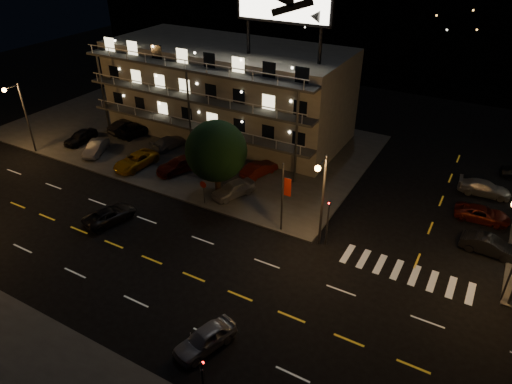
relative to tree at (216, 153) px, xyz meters
The scene contains 26 objects.
ground 11.84m from the tree, 75.01° to the right, with size 140.00×140.00×0.00m, color black.
curb_nw 15.28m from the tree, 139.83° to the left, with size 44.00×24.00×0.15m, color #383835.
motel 15.12m from the tree, 118.12° to the left, with size 28.00×13.80×18.10m.
streetlight_nw 23.32m from the tree, behind, with size 0.44×1.92×8.00m.
streetlight_nc 11.64m from the tree, 13.09° to the right, with size 0.44×1.92×8.00m.
signal_nw 12.17m from the tree, ahead, with size 0.20×0.27×4.60m.
signal_sw 22.52m from the tree, 58.18° to the right, with size 0.20×0.27×4.60m.
signal_ne 24.99m from the tree, ahead, with size 0.27×0.20×4.60m.
banner_north 8.28m from the tree, 15.33° to the right, with size 0.83×0.16×6.40m.
stop_sign 3.46m from the tree, 94.88° to the right, with size 0.91×0.11×2.61m.
tree is the anchor object (origin of this frame).
lot_car_0 20.77m from the tree, behind, with size 1.71×4.24×1.44m, color black.
lot_car_1 17.07m from the tree, behind, with size 1.49×4.28×1.41m, color gray.
lot_car_2 11.23m from the tree, behind, with size 2.35×5.10×1.42m, color orange.
lot_car_3 7.31m from the tree, 162.21° to the left, with size 2.03×4.99×1.45m, color #51130B.
lot_car_4 3.95m from the tree, 19.37° to the left, with size 1.75×4.34×1.48m, color gray.
lot_car_5 19.52m from the tree, 159.14° to the left, with size 1.59×4.55×1.50m, color black.
lot_car_6 18.07m from the tree, 157.10° to the left, with size 2.38×5.16×1.43m, color black.
lot_car_7 12.63m from the tree, 150.77° to the left, with size 1.83×4.50×1.31m, color gray.
lot_car_8 7.36m from the tree, 112.93° to the left, with size 1.63×4.05×1.38m, color black.
lot_car_9 6.58m from the tree, 72.96° to the left, with size 1.47×4.22×1.39m, color #51130B.
side_car_0 23.96m from the tree, ahead, with size 1.51×4.33×1.43m, color black.
side_car_1 24.06m from the tree, 19.26° to the left, with size 2.10×4.56×1.27m, color #51130B.
side_car_2 25.73m from the tree, 29.81° to the left, with size 1.91×4.70×1.37m, color gray.
road_car_east 18.37m from the tree, 58.97° to the right, with size 1.67×4.15×1.42m, color gray.
road_car_west 10.79m from the tree, 125.14° to the right, with size 2.12×4.59×1.28m, color black.
Camera 1 is at (18.58, -20.04, 22.80)m, focal length 32.00 mm.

